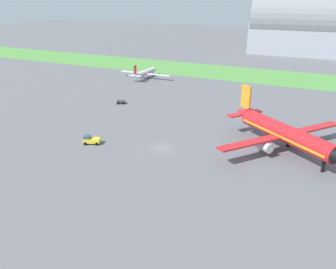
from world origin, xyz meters
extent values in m
plane|color=slate|center=(0.00, 0.00, 0.00)|extent=(600.00, 600.00, 0.00)
cube|color=#549342|center=(0.00, 80.34, 0.04)|extent=(360.00, 28.00, 0.08)
cylinder|color=red|center=(23.58, 9.46, 4.11)|extent=(21.06, 17.14, 3.61)
cone|color=red|center=(12.56, 17.77, 4.56)|extent=(5.63, 5.37, 3.25)
cube|color=orange|center=(23.58, 9.46, 3.84)|extent=(20.06, 16.40, 0.51)
cube|color=red|center=(27.81, 16.15, 3.47)|extent=(11.34, 13.98, 0.36)
cube|color=red|center=(18.30, 3.56, 3.47)|extent=(11.34, 13.98, 0.36)
cylinder|color=#B7BABF|center=(26.09, 13.88, 2.18)|extent=(4.35, 3.96, 1.99)
cylinder|color=#B7BABF|center=(20.01, 5.82, 2.18)|extent=(4.35, 3.96, 1.99)
cube|color=orange|center=(13.09, 17.38, 8.54)|extent=(2.62, 2.13, 5.26)
cube|color=red|center=(14.47, 19.21, 4.47)|extent=(4.35, 4.86, 0.29)
cube|color=red|center=(11.70, 15.54, 4.47)|extent=(4.35, 4.86, 0.29)
cylinder|color=black|center=(31.45, 3.52, 1.15)|extent=(0.65, 0.65, 2.30)
cylinder|color=black|center=(23.98, 12.71, 1.15)|extent=(0.65, 0.65, 2.30)
cylinder|color=black|center=(20.56, 8.18, 1.15)|extent=(0.65, 0.65, 2.30)
cylinder|color=white|center=(-35.44, 56.78, 2.30)|extent=(1.95, 13.79, 1.91)
cone|color=black|center=(-35.42, 64.44, 2.30)|extent=(1.88, 1.92, 1.88)
cone|color=white|center=(-35.46, 48.74, 2.54)|extent=(1.73, 2.69, 1.72)
cube|color=red|center=(-35.44, 56.78, 2.15)|extent=(1.99, 13.03, 0.27)
cube|color=white|center=(-40.70, 56.41, 1.96)|extent=(10.53, 1.37, 0.19)
cube|color=white|center=(-30.17, 56.38, 1.96)|extent=(10.53, 1.37, 0.19)
cylinder|color=#B7BABF|center=(-38.81, 56.94, 1.96)|extent=(0.62, 1.53, 0.61)
cylinder|color=#B7BABF|center=(-32.07, 56.92, 1.96)|extent=(0.62, 1.53, 0.61)
cube|color=red|center=(-35.46, 49.12, 4.79)|extent=(0.23, 1.72, 3.06)
cube|color=white|center=(-36.80, 49.12, 2.49)|extent=(2.68, 1.16, 0.15)
cube|color=white|center=(-34.12, 49.12, 2.49)|extent=(2.68, 1.16, 0.15)
cylinder|color=black|center=(-35.42, 62.52, 0.67)|extent=(0.34, 0.34, 1.34)
cylinder|color=black|center=(-37.33, 55.83, 0.67)|extent=(0.34, 0.34, 1.34)
cylinder|color=black|center=(-33.54, 55.82, 0.67)|extent=(0.34, 0.34, 1.34)
cube|color=yellow|center=(-14.78, -4.33, 0.80)|extent=(4.02, 3.05, 0.90)
cube|color=#334C60|center=(-15.71, -4.72, 1.60)|extent=(1.78, 1.90, 0.70)
cylinder|color=black|center=(-15.59, -5.65, 0.35)|extent=(0.74, 0.50, 0.70)
cylinder|color=black|center=(-16.29, -3.99, 0.35)|extent=(0.74, 0.50, 0.70)
cylinder|color=black|center=(-13.27, -4.68, 0.35)|extent=(0.74, 0.50, 0.70)
cylinder|color=black|center=(-13.96, -3.02, 0.35)|extent=(0.74, 0.50, 0.70)
cube|color=#2D333D|center=(-25.51, 23.97, 0.62)|extent=(2.80, 2.34, 0.55)
cylinder|color=black|center=(-25.04, 25.00, 0.35)|extent=(0.74, 0.51, 0.70)
cylinder|color=black|center=(-24.44, 23.62, 0.35)|extent=(0.74, 0.51, 0.70)
cylinder|color=black|center=(-26.58, 24.32, 0.35)|extent=(0.74, 0.51, 0.70)
cylinder|color=black|center=(-25.98, 22.95, 0.35)|extent=(0.74, 0.51, 0.70)
cube|color=#9399A3|center=(18.18, 144.97, 8.10)|extent=(66.28, 24.43, 16.20)
cylinder|color=gray|center=(18.18, 144.97, 18.64)|extent=(64.95, 26.87, 26.87)
camera|label=1|loc=(30.68, -60.50, 30.44)|focal=37.50mm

